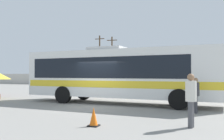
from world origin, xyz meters
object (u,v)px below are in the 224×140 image
object	(u,v)px
coach_bus_white_yellow	(118,73)
utility_pole_far	(100,59)
traffic_cone_on_apron	(94,117)
passenger_waiting_on_apron	(191,97)
utility_pole_near	(112,60)
parked_car_leftmost_red	(80,81)
parked_car_third_dark_blue	(162,82)
parked_car_second_red	(123,81)
attendant_by_bus_door	(196,93)
roadside_tree_midleft	(151,57)
roadside_tree_left	(109,63)

from	to	relation	value
coach_bus_white_yellow	utility_pole_far	bearing A→B (deg)	113.57
traffic_cone_on_apron	passenger_waiting_on_apron	bearing A→B (deg)	14.72
utility_pole_near	utility_pole_far	xyz separation A→B (m)	(-2.53, 0.64, 0.22)
parked_car_leftmost_red	parked_car_third_dark_blue	xyz separation A→B (m)	(12.07, -0.08, -0.04)
parked_car_third_dark_blue	utility_pole_near	world-z (taller)	utility_pole_near
parked_car_second_red	utility_pole_far	distance (m)	10.61
parked_car_second_red	parked_car_third_dark_blue	world-z (taller)	parked_car_second_red
parked_car_third_dark_blue	attendant_by_bus_door	bearing A→B (deg)	-78.77
passenger_waiting_on_apron	parked_car_second_red	size ratio (longest dim) A/B	0.44
attendant_by_bus_door	parked_car_third_dark_blue	bearing A→B (deg)	101.23
parked_car_second_red	utility_pole_near	distance (m)	8.66
passenger_waiting_on_apron	parked_car_second_red	xyz separation A→B (m)	(-9.56, 25.30, -0.23)
utility_pole_far	utility_pole_near	bearing A→B (deg)	-14.30
parked_car_leftmost_red	roadside_tree_midleft	size ratio (longest dim) A/B	0.71
attendant_by_bus_door	roadside_tree_left	bearing A→B (deg)	115.69
roadside_tree_midleft	traffic_cone_on_apron	distance (m)	33.25
parked_car_third_dark_blue	traffic_cone_on_apron	bearing A→B (deg)	-87.74
attendant_by_bus_door	passenger_waiting_on_apron	bearing A→B (deg)	-92.58
coach_bus_white_yellow	passenger_waiting_on_apron	distance (m)	7.22
parked_car_leftmost_red	roadside_tree_left	xyz separation A→B (m)	(1.24, 9.65, 2.97)
coach_bus_white_yellow	parked_car_second_red	bearing A→B (deg)	105.05
passenger_waiting_on_apron	roadside_tree_left	world-z (taller)	roadside_tree_left
parked_car_second_red	parked_car_leftmost_red	bearing A→B (deg)	-178.65
parked_car_second_red	parked_car_third_dark_blue	xyz separation A→B (m)	(5.39, -0.24, -0.01)
utility_pole_near	roadside_tree_left	distance (m)	3.08
utility_pole_far	traffic_cone_on_apron	bearing A→B (deg)	-68.92
parked_car_third_dark_blue	roadside_tree_left	world-z (taller)	roadside_tree_left
utility_pole_near	traffic_cone_on_apron	xyz separation A→B (m)	(10.41, -32.94, -4.00)
roadside_tree_midleft	coach_bus_white_yellow	bearing A→B (deg)	-84.51
parked_car_third_dark_blue	roadside_tree_midleft	world-z (taller)	roadside_tree_midleft
passenger_waiting_on_apron	roadside_tree_left	xyz separation A→B (m)	(-14.99, 34.79, 2.76)
utility_pole_near	attendant_by_bus_door	bearing A→B (deg)	-64.55
parked_car_leftmost_red	traffic_cone_on_apron	xyz separation A→B (m)	(13.09, -25.97, -0.49)
parked_car_leftmost_red	parked_car_third_dark_blue	world-z (taller)	parked_car_leftmost_red
parked_car_third_dark_blue	utility_pole_far	world-z (taller)	utility_pole_far
utility_pole_near	utility_pole_far	size ratio (longest dim) A/B	0.95
coach_bus_white_yellow	roadside_tree_midleft	size ratio (longest dim) A/B	2.00
parked_car_leftmost_red	utility_pole_far	distance (m)	8.49
coach_bus_white_yellow	roadside_tree_left	bearing A→B (deg)	110.21
coach_bus_white_yellow	roadside_tree_left	xyz separation A→B (m)	(-10.69, 29.04, 1.93)
traffic_cone_on_apron	parked_car_leftmost_red	bearing A→B (deg)	116.75
coach_bus_white_yellow	utility_pole_far	world-z (taller)	utility_pole_far
parked_car_third_dark_blue	roadside_tree_midleft	distance (m)	8.29
utility_pole_near	roadside_tree_midleft	distance (m)	6.74
utility_pole_near	roadside_tree_left	bearing A→B (deg)	118.24
coach_bus_white_yellow	parked_car_third_dark_blue	size ratio (longest dim) A/B	2.61
utility_pole_far	traffic_cone_on_apron	size ratio (longest dim) A/B	13.58
utility_pole_far	attendant_by_bus_door	bearing A→B (deg)	-61.13
parked_car_second_red	roadside_tree_midleft	xyz separation A→B (m)	(2.74, 6.65, 3.75)
parked_car_leftmost_red	utility_pole_near	world-z (taller)	utility_pole_near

